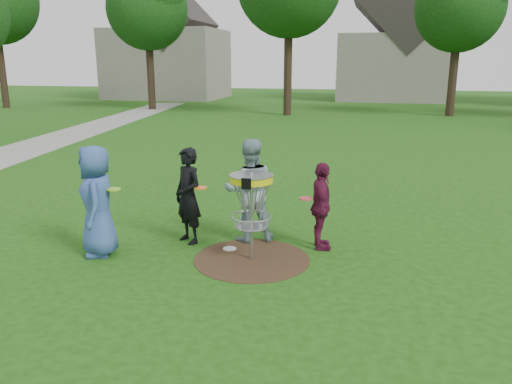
% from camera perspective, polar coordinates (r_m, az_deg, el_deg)
% --- Properties ---
extents(ground, '(100.00, 100.00, 0.00)m').
position_cam_1_polar(ground, '(7.78, -0.50, -7.69)').
color(ground, '#19470F').
rests_on(ground, ground).
extents(dirt_patch, '(1.80, 1.80, 0.01)m').
position_cam_1_polar(dirt_patch, '(7.78, -0.50, -7.66)').
color(dirt_patch, '#47331E').
rests_on(dirt_patch, ground).
extents(concrete_path, '(7.75, 39.92, 0.02)m').
position_cam_1_polar(concrete_path, '(19.23, -24.78, 4.49)').
color(concrete_path, '#9E9E99').
rests_on(concrete_path, ground).
extents(player_blue, '(0.87, 1.01, 1.74)m').
position_cam_1_polar(player_blue, '(8.10, -17.71, -1.00)').
color(player_blue, '#375597').
rests_on(player_blue, ground).
extents(player_black, '(0.70, 0.66, 1.61)m').
position_cam_1_polar(player_black, '(8.35, -7.76, -0.44)').
color(player_black, black).
rests_on(player_black, ground).
extents(player_grey, '(1.03, 0.93, 1.74)m').
position_cam_1_polar(player_grey, '(8.35, -0.78, 0.18)').
color(player_grey, '#7C99A0').
rests_on(player_grey, ground).
extents(player_maroon, '(0.49, 0.89, 1.43)m').
position_cam_1_polar(player_maroon, '(8.06, 7.45, -1.64)').
color(player_maroon, maroon).
rests_on(player_maroon, ground).
extents(disc_on_grass, '(0.22, 0.22, 0.02)m').
position_cam_1_polar(disc_on_grass, '(8.18, -3.03, -6.50)').
color(disc_on_grass, silver).
rests_on(disc_on_grass, ground).
extents(disc_golf_basket, '(0.66, 0.67, 1.38)m').
position_cam_1_polar(disc_golf_basket, '(7.45, -0.51, -0.43)').
color(disc_golf_basket, '#9EA0A5').
rests_on(disc_golf_basket, ground).
extents(held_discs, '(3.08, 1.07, 0.21)m').
position_cam_1_polar(held_discs, '(7.91, -4.34, 0.28)').
color(held_discs, '#89D017').
rests_on(held_discs, ground).
extents(house_row, '(44.50, 10.65, 11.62)m').
position_cam_1_polar(house_row, '(40.21, 17.98, 15.67)').
color(house_row, gray).
rests_on(house_row, ground).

